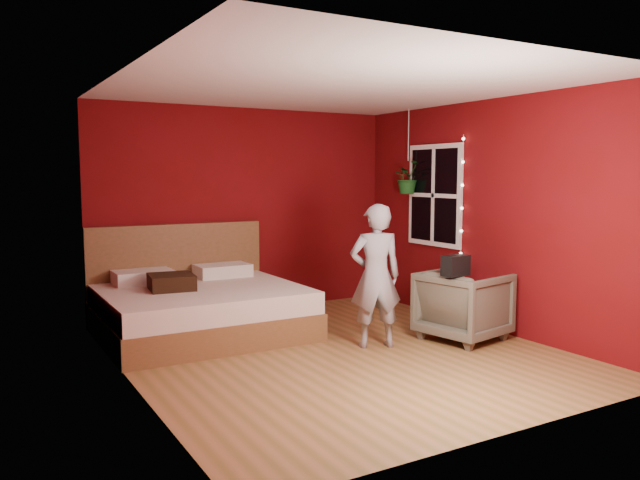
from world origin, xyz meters
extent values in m
plane|color=olive|center=(0.00, 0.00, 0.00)|extent=(4.50, 4.50, 0.00)
cube|color=#5F0A0F|center=(0.00, 2.26, 1.30)|extent=(4.00, 0.02, 2.60)
cube|color=#5F0A0F|center=(0.00, -2.26, 1.30)|extent=(4.00, 0.02, 2.60)
cube|color=#5F0A0F|center=(-2.01, 0.00, 1.30)|extent=(0.02, 4.50, 2.60)
cube|color=#5F0A0F|center=(2.01, 0.00, 1.30)|extent=(0.02, 4.50, 2.60)
cube|color=silver|center=(0.00, 0.00, 2.61)|extent=(4.00, 4.50, 0.02)
cube|color=white|center=(1.97, 0.90, 1.50)|extent=(0.04, 0.97, 1.27)
cube|color=black|center=(1.96, 0.90, 1.50)|extent=(0.02, 0.85, 1.15)
cube|color=white|center=(1.95, 0.90, 1.50)|extent=(0.03, 0.05, 1.15)
cube|color=white|center=(1.95, 0.90, 1.50)|extent=(0.03, 0.85, 0.05)
cylinder|color=silver|center=(1.94, 0.38, 1.50)|extent=(0.01, 0.01, 1.45)
sphere|color=#FFF2CC|center=(1.94, 0.38, 0.83)|extent=(0.04, 0.04, 0.04)
sphere|color=#FFF2CC|center=(1.94, 0.38, 1.09)|extent=(0.04, 0.04, 0.04)
sphere|color=#FFF2CC|center=(1.94, 0.38, 1.36)|extent=(0.04, 0.04, 0.04)
sphere|color=#FFF2CC|center=(1.94, 0.38, 1.63)|extent=(0.04, 0.04, 0.04)
sphere|color=#FFF2CC|center=(1.94, 0.38, 1.90)|extent=(0.04, 0.04, 0.04)
sphere|color=#FFF2CC|center=(1.94, 0.38, 2.17)|extent=(0.04, 0.04, 0.04)
cube|color=brown|center=(-0.95, 1.30, 0.15)|extent=(2.12, 1.81, 0.30)
cube|color=beige|center=(-0.95, 1.30, 0.41)|extent=(2.08, 1.77, 0.23)
cube|color=brown|center=(-0.95, 2.16, 0.58)|extent=(2.12, 0.08, 1.17)
cube|color=silver|center=(-1.43, 1.90, 0.61)|extent=(0.64, 0.40, 0.15)
cube|color=silver|center=(-0.47, 1.90, 0.61)|extent=(0.64, 0.40, 0.15)
imported|color=gray|center=(0.44, -0.01, 0.73)|extent=(0.62, 0.51, 1.47)
imported|color=#565444|center=(1.42, -0.25, 0.37)|extent=(0.95, 0.94, 0.74)
cube|color=black|center=(1.13, -0.43, 0.84)|extent=(0.30, 0.18, 0.21)
cube|color=black|center=(-1.26, 1.37, 0.61)|extent=(0.51, 0.51, 0.16)
cylinder|color=silver|center=(1.88, 1.33, 2.27)|extent=(0.01, 0.01, 0.66)
imported|color=#19581B|center=(1.88, 1.33, 1.72)|extent=(0.41, 0.36, 0.43)
camera|label=1|loc=(-3.17, -5.15, 1.76)|focal=35.00mm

